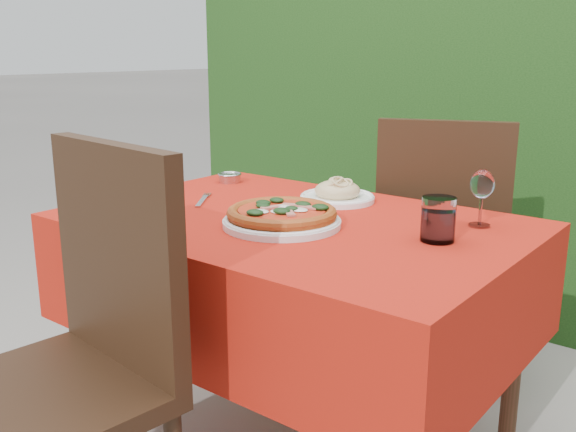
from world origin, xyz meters
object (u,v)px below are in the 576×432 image
Objects in this scene: chair_near at (77,347)px; pasta_plate at (337,194)px; pizza_plate at (282,216)px; steel_ramekin at (230,178)px; water_glass at (438,221)px; fork at (202,201)px; wine_glass at (482,186)px; chair_far at (442,235)px.

chair_near is 0.94m from pasta_plate.
pizza_plate is 0.62m from steel_ramekin.
water_glass is 0.77m from fork.
chair_near reaches higher than water_glass.
water_glass is at bearing 18.37° from pizza_plate.
chair_near reaches higher than wine_glass.
chair_far is 0.51m from pasta_plate.
chair_far reaches higher than wine_glass.
chair_near is 4.38× the size of pasta_plate.
wine_glass is at bearing 103.21° from chair_far.
steel_ramekin is (-0.94, 0.02, -0.10)m from wine_glass.
chair_near reaches higher than pizza_plate.
chair_near is 1.37m from chair_far.
wine_glass is at bearing 37.85° from pizza_plate.
water_glass is (0.50, 0.71, 0.22)m from chair_near.
fork is 2.62× the size of steel_ramekin.
pizza_plate reaches higher than fork.
pizza_plate is at bearing 86.10° from chair_near.
water_glass is 0.21m from wine_glass.
chair_far reaches higher than water_glass.
pizza_plate is 0.34m from pasta_plate.
water_glass is at bearing -25.37° from pasta_plate.
fork is at bearing -175.13° from water_glass.
pizza_plate is at bearing -82.09° from pasta_plate.
chair_near is at bearing -93.81° from pasta_plate.
pasta_plate is at bearing 154.63° from water_glass.
pasta_plate reaches higher than pizza_plate.
pasta_plate reaches higher than steel_ramekin.
chair_near is at bearing -103.10° from fork.
wine_glass reaches higher than steel_ramekin.
chair_far is at bearing 124.31° from wine_glass.
pasta_plate is 1.49× the size of wine_glass.
water_glass is at bearing -98.53° from wine_glass.
chair_far is 4.86× the size of fork.
pizza_plate is 1.37× the size of pasta_plate.
fork is at bearing -140.03° from pasta_plate.
steel_ramekin is (-0.52, 0.35, -0.01)m from pizza_plate.
fork is (-0.49, -0.71, 0.19)m from chair_far.
water_glass is 0.71× the size of wine_glass.
water_glass is (0.39, 0.13, 0.02)m from pizza_plate.
water_glass is at bearing 92.11° from chair_far.
fork is (-0.32, -0.27, -0.02)m from pasta_plate.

